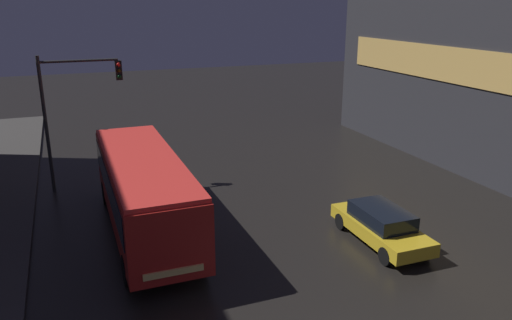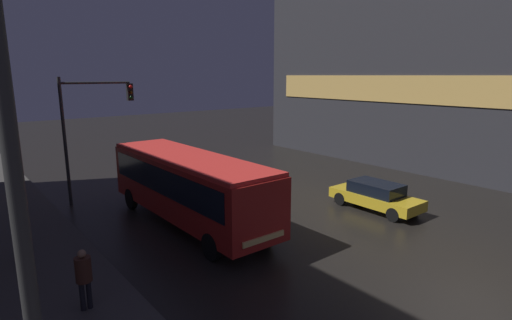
{
  "view_description": "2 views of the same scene",
  "coord_description": "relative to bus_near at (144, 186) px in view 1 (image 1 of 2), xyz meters",
  "views": [
    {
      "loc": [
        -5.23,
        -7.35,
        8.57
      ],
      "look_at": [
        2.66,
        13.11,
        1.63
      ],
      "focal_mm": 35.0,
      "sensor_mm": 36.0,
      "label": 1
    },
    {
      "loc": [
        -11.03,
        -4.07,
        6.42
      ],
      "look_at": [
        0.94,
        10.76,
        2.37
      ],
      "focal_mm": 28.0,
      "sensor_mm": 36.0,
      "label": 2
    }
  ],
  "objects": [
    {
      "name": "bus_near",
      "position": [
        0.0,
        0.0,
        0.0
      ],
      "size": [
        2.69,
        10.11,
        3.07
      ],
      "rotation": [
        0.0,
        0.0,
        3.15
      ],
      "color": "#AD1E19",
      "rests_on": "ground"
    },
    {
      "name": "traffic_light_main",
      "position": [
        -2.14,
        6.05,
        2.43
      ],
      "size": [
        3.65,
        0.35,
        6.36
      ],
      "color": "#2D2D2D",
      "rests_on": "ground"
    },
    {
      "name": "car_taxi",
      "position": [
        8.0,
        -4.01,
        -1.19
      ],
      "size": [
        1.82,
        4.43,
        1.36
      ],
      "rotation": [
        0.0,
        0.0,
        3.13
      ],
      "color": "gold",
      "rests_on": "ground"
    }
  ]
}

